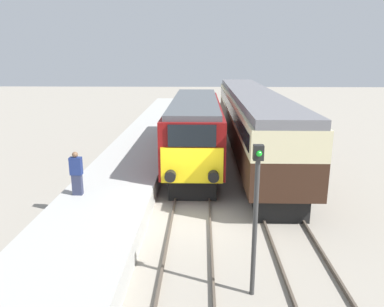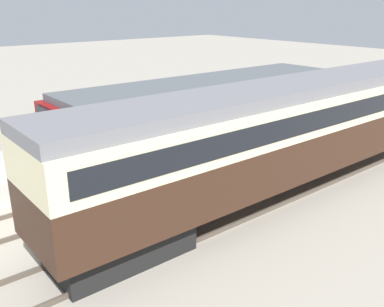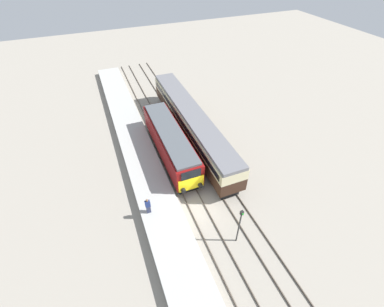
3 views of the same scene
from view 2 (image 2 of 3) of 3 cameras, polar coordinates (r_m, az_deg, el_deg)
ground_plane at (r=14.07m, az=-22.33°, el=-9.00°), size 120.00×120.00×0.00m
platform_left at (r=19.94m, az=-3.29°, el=2.01°), size 3.50×50.00×0.82m
rails_near_track at (r=15.90m, az=-5.05°, el=-3.94°), size 1.51×60.00×0.14m
rails_far_track at (r=13.48m, az=3.19°, el=-8.40°), size 1.50×60.00×0.14m
locomotive at (r=16.67m, az=1.73°, el=4.34°), size 2.70×12.55×3.66m
passenger_carriage at (r=16.17m, az=16.43°, el=4.40°), size 2.75×20.97×3.90m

